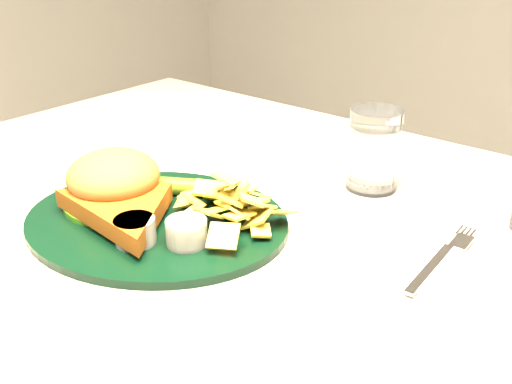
% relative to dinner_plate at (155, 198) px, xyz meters
% --- Properties ---
extents(dinner_plate, '(0.39, 0.36, 0.07)m').
position_rel_dinner_plate_xyz_m(dinner_plate, '(0.00, 0.00, 0.00)').
color(dinner_plate, black).
rests_on(dinner_plate, table).
extents(water_glass, '(0.08, 0.08, 0.11)m').
position_rel_dinner_plate_xyz_m(water_glass, '(0.15, 0.25, 0.02)').
color(water_glass, white).
rests_on(water_glass, table).
extents(fork_napkin, '(0.12, 0.15, 0.01)m').
position_rel_dinner_plate_xyz_m(fork_napkin, '(0.30, 0.12, -0.03)').
color(fork_napkin, silver).
rests_on(fork_napkin, table).
extents(ramekin, '(0.05, 0.05, 0.03)m').
position_rel_dinner_plate_xyz_m(ramekin, '(-0.17, 0.26, -0.02)').
color(ramekin, white).
rests_on(ramekin, table).
extents(wrapped_straw, '(0.21, 0.15, 0.01)m').
position_rel_dinner_plate_xyz_m(wrapped_straw, '(0.05, 0.22, -0.03)').
color(wrapped_straw, white).
rests_on(wrapped_straw, table).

